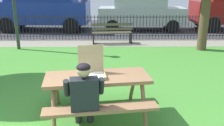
{
  "coord_description": "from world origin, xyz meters",
  "views": [
    {
      "loc": [
        0.91,
        -3.07,
        2.27
      ],
      "look_at": [
        0.97,
        1.85,
        0.75
      ],
      "focal_mm": 40.39,
      "sensor_mm": 36.0,
      "label": 1
    }
  ],
  "objects": [
    {
      "name": "pizza_box_open",
      "position": [
        0.6,
        1.09,
        0.89
      ],
      "size": [
        0.51,
        0.53,
        0.51
      ],
      "color": "tan",
      "rests_on": "picnic_table_foreground"
    },
    {
      "name": "street_asphalt",
      "position": [
        0.0,
        11.0,
        -0.01
      ],
      "size": [
        28.0,
        6.42,
        0.01
      ],
      "primitive_type": "cube",
      "color": "#38383D"
    },
    {
      "name": "adult_at_table",
      "position": [
        0.52,
        0.5,
        0.66
      ],
      "size": [
        0.63,
        0.63,
        1.19
      ],
      "color": "#2D2D2D",
      "rests_on": "ground"
    },
    {
      "name": "picnic_table_foreground",
      "position": [
        0.7,
        1.03,
        0.6
      ],
      "size": [
        1.99,
        1.71,
        0.79
      ],
      "color": "#8F6847",
      "rests_on": "ground"
    },
    {
      "name": "iron_fence_streetside",
      "position": [
        0.0,
        7.79,
        0.54
      ],
      "size": [
        20.66,
        0.03,
        1.06
      ],
      "color": "black",
      "rests_on": "ground"
    },
    {
      "name": "parked_car_center",
      "position": [
        2.58,
        10.27,
        1.01
      ],
      "size": [
        4.47,
        2.07,
        1.94
      ],
      "color": "#B1BEBA",
      "rests_on": "ground"
    },
    {
      "name": "cobblestone_walkway",
      "position": [
        0.0,
        7.09,
        -0.0
      ],
      "size": [
        28.0,
        1.4,
        0.01
      ],
      "primitive_type": "cube",
      "color": "gray"
    },
    {
      "name": "ground",
      "position": [
        0.0,
        1.89,
        -0.01
      ],
      "size": [
        28.0,
        11.79,
        0.02
      ],
      "primitive_type": "cube",
      "color": "#458B33"
    },
    {
      "name": "parked_car_left",
      "position": [
        -2.5,
        10.27,
        1.31
      ],
      "size": [
        4.79,
        2.26,
        2.46
      ],
      "color": "navy",
      "rests_on": "ground"
    },
    {
      "name": "park_bench_center",
      "position": [
        1.03,
        6.95,
        0.42
      ],
      "size": [
        1.63,
        0.6,
        0.85
      ],
      "color": "brown",
      "rests_on": "ground"
    }
  ]
}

